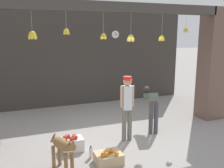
{
  "coord_description": "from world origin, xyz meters",
  "views": [
    {
      "loc": [
        -2.31,
        -5.62,
        2.62
      ],
      "look_at": [
        0.0,
        0.47,
        1.26
      ],
      "focal_mm": 40.0,
      "sensor_mm": 36.0,
      "label": 1
    }
  ],
  "objects_px": {
    "fruit_crate_oranges": "(108,158)",
    "wall_clock": "(115,34)",
    "dog": "(63,147)",
    "shopkeeper": "(127,104)",
    "fruit_crate_apples": "(73,143)",
    "worker_stooping": "(151,103)",
    "water_bottle": "(91,152)"
  },
  "relations": [
    {
      "from": "shopkeeper",
      "to": "water_bottle",
      "type": "height_order",
      "value": "shopkeeper"
    },
    {
      "from": "dog",
      "to": "water_bottle",
      "type": "xyz_separation_m",
      "value": [
        0.63,
        0.32,
        -0.37
      ]
    },
    {
      "from": "shopkeeper",
      "to": "wall_clock",
      "type": "xyz_separation_m",
      "value": [
        1.05,
        3.46,
        1.6
      ]
    },
    {
      "from": "worker_stooping",
      "to": "fruit_crate_oranges",
      "type": "bearing_deg",
      "value": -131.28
    },
    {
      "from": "fruit_crate_apples",
      "to": "water_bottle",
      "type": "distance_m",
      "value": 0.56
    },
    {
      "from": "water_bottle",
      "to": "fruit_crate_apples",
      "type": "bearing_deg",
      "value": 121.32
    },
    {
      "from": "shopkeeper",
      "to": "fruit_crate_oranges",
      "type": "xyz_separation_m",
      "value": [
        -0.8,
        -0.89,
        -0.81
      ]
    },
    {
      "from": "worker_stooping",
      "to": "wall_clock",
      "type": "relative_size",
      "value": 3.72
    },
    {
      "from": "water_bottle",
      "to": "dog",
      "type": "bearing_deg",
      "value": -153.33
    },
    {
      "from": "worker_stooping",
      "to": "water_bottle",
      "type": "relative_size",
      "value": 4.29
    },
    {
      "from": "fruit_crate_apples",
      "to": "wall_clock",
      "type": "xyz_separation_m",
      "value": [
        2.41,
        3.53,
        2.37
      ]
    },
    {
      "from": "dog",
      "to": "worker_stooping",
      "type": "xyz_separation_m",
      "value": [
        2.57,
        1.22,
        0.26
      ]
    },
    {
      "from": "fruit_crate_oranges",
      "to": "wall_clock",
      "type": "relative_size",
      "value": 1.79
    },
    {
      "from": "worker_stooping",
      "to": "fruit_crate_apples",
      "type": "bearing_deg",
      "value": -157.2
    },
    {
      "from": "fruit_crate_apples",
      "to": "wall_clock",
      "type": "relative_size",
      "value": 1.52
    },
    {
      "from": "worker_stooping",
      "to": "fruit_crate_apples",
      "type": "height_order",
      "value": "worker_stooping"
    },
    {
      "from": "shopkeeper",
      "to": "fruit_crate_apples",
      "type": "xyz_separation_m",
      "value": [
        -1.36,
        -0.07,
        -0.77
      ]
    },
    {
      "from": "worker_stooping",
      "to": "wall_clock",
      "type": "xyz_separation_m",
      "value": [
        0.19,
        3.09,
        1.79
      ]
    },
    {
      "from": "dog",
      "to": "worker_stooping",
      "type": "relative_size",
      "value": 0.7
    },
    {
      "from": "dog",
      "to": "fruit_crate_oranges",
      "type": "relative_size",
      "value": 1.45
    },
    {
      "from": "fruit_crate_oranges",
      "to": "wall_clock",
      "type": "bearing_deg",
      "value": 66.89
    },
    {
      "from": "worker_stooping",
      "to": "wall_clock",
      "type": "height_order",
      "value": "wall_clock"
    },
    {
      "from": "fruit_crate_oranges",
      "to": "water_bottle",
      "type": "xyz_separation_m",
      "value": [
        -0.27,
        0.35,
        -0.0
      ]
    },
    {
      "from": "fruit_crate_oranges",
      "to": "wall_clock",
      "type": "height_order",
      "value": "wall_clock"
    },
    {
      "from": "worker_stooping",
      "to": "wall_clock",
      "type": "distance_m",
      "value": 3.58
    },
    {
      "from": "wall_clock",
      "to": "worker_stooping",
      "type": "bearing_deg",
      "value": -93.46
    },
    {
      "from": "dog",
      "to": "worker_stooping",
      "type": "bearing_deg",
      "value": 91.78
    },
    {
      "from": "worker_stooping",
      "to": "fruit_crate_apples",
      "type": "xyz_separation_m",
      "value": [
        -2.23,
        -0.43,
        -0.58
      ]
    },
    {
      "from": "fruit_crate_oranges",
      "to": "wall_clock",
      "type": "distance_m",
      "value": 5.31
    },
    {
      "from": "worker_stooping",
      "to": "fruit_crate_apples",
      "type": "distance_m",
      "value": 2.34
    },
    {
      "from": "water_bottle",
      "to": "shopkeeper",
      "type": "bearing_deg",
      "value": 26.71
    },
    {
      "from": "worker_stooping",
      "to": "fruit_crate_oranges",
      "type": "xyz_separation_m",
      "value": [
        -1.67,
        -1.25,
        -0.63
      ]
    }
  ]
}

